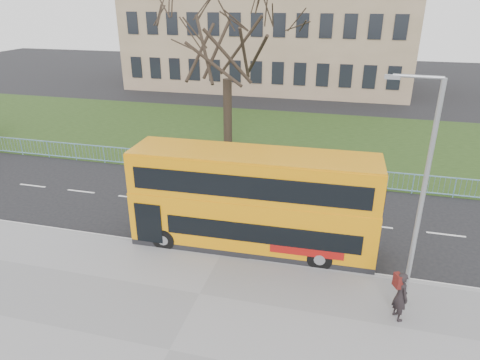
% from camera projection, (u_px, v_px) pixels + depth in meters
% --- Properties ---
extents(ground, '(120.00, 120.00, 0.00)m').
position_uv_depth(ground, '(232.00, 237.00, 18.43)').
color(ground, black).
rests_on(ground, ground).
extents(pavement, '(80.00, 10.50, 0.12)m').
position_uv_depth(pavement, '(170.00, 351.00, 12.40)').
color(pavement, slate).
rests_on(pavement, ground).
extents(kerb, '(80.00, 0.20, 0.14)m').
position_uv_depth(kerb, '(221.00, 255.00, 17.02)').
color(kerb, gray).
rests_on(kerb, ground).
extents(grass_verge, '(80.00, 15.40, 0.08)m').
position_uv_depth(grass_verge, '(284.00, 138.00, 31.13)').
color(grass_verge, '#213613').
rests_on(grass_verge, ground).
extents(guard_railing, '(40.00, 0.12, 1.10)m').
position_uv_depth(guard_railing, '(263.00, 170.00, 24.08)').
color(guard_railing, '#73AACD').
rests_on(guard_railing, ground).
extents(bare_tree, '(8.03, 8.03, 11.47)m').
position_uv_depth(bare_tree, '(227.00, 64.00, 25.71)').
color(bare_tree, black).
rests_on(bare_tree, grass_verge).
extents(civic_building, '(30.00, 15.00, 14.00)m').
position_uv_depth(civic_building, '(271.00, 21.00, 47.93)').
color(civic_building, '#826D52').
rests_on(civic_building, ground).
extents(yellow_bus, '(9.69, 2.55, 4.04)m').
position_uv_depth(yellow_bus, '(253.00, 199.00, 16.88)').
color(yellow_bus, orange).
rests_on(yellow_bus, ground).
extents(pedestrian, '(0.64, 0.73, 1.69)m').
position_uv_depth(pedestrian, '(400.00, 296.00, 13.29)').
color(pedestrian, black).
rests_on(pedestrian, pavement).
extents(street_lamp, '(1.59, 0.27, 7.49)m').
position_uv_depth(street_lamp, '(420.00, 192.00, 12.58)').
color(street_lamp, gray).
rests_on(street_lamp, pavement).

